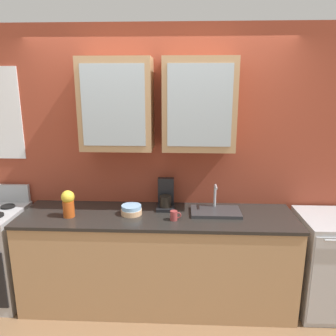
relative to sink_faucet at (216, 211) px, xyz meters
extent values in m
plane|color=brown|center=(-0.54, -0.06, -0.94)|extent=(10.00, 10.00, 0.00)
cube|color=#993D28|center=(-0.54, 0.32, 0.38)|extent=(4.08, 0.10, 2.62)
cube|color=#A87F56|center=(-0.91, 0.12, 0.97)|extent=(0.65, 0.32, 0.82)
cube|color=#9EADB7|center=(-0.91, -0.05, 0.97)|extent=(0.55, 0.01, 0.69)
cube|color=#A87F56|center=(-0.17, 0.12, 0.97)|extent=(0.65, 0.32, 0.82)
cube|color=#9EADB7|center=(-0.17, -0.05, 0.97)|extent=(0.55, 0.01, 0.69)
cube|color=#A87F56|center=(-0.54, -0.06, -0.49)|extent=(2.51, 0.64, 0.88)
cube|color=black|center=(-0.54, -0.06, -0.04)|extent=(2.53, 0.67, 0.03)
cube|color=#ADAFB5|center=(-2.14, 0.23, 0.07)|extent=(0.54, 0.04, 0.18)
cylinder|color=black|center=(-2.01, 0.06, -0.01)|extent=(0.13, 0.13, 0.02)
cube|color=#2D2D30|center=(0.00, 0.00, -0.01)|extent=(0.46, 0.28, 0.03)
cylinder|color=#ADAFB5|center=(0.00, 0.11, 0.11)|extent=(0.02, 0.02, 0.21)
cylinder|color=#ADAFB5|center=(0.00, 0.05, 0.22)|extent=(0.02, 0.12, 0.02)
cylinder|color=#E0AD7F|center=(-0.78, -0.06, 0.00)|extent=(0.19, 0.19, 0.05)
cylinder|color=#8CB7E0|center=(-0.78, -0.06, 0.04)|extent=(0.18, 0.18, 0.05)
cylinder|color=#BF4C19|center=(-1.33, -0.14, 0.05)|extent=(0.10, 0.10, 0.15)
sphere|color=yellow|center=(-1.33, -0.14, 0.17)|extent=(0.12, 0.12, 0.12)
cylinder|color=#993838|center=(-0.38, -0.18, 0.02)|extent=(0.06, 0.06, 0.09)
torus|color=#993838|center=(-0.35, -0.18, 0.03)|extent=(0.05, 0.01, 0.05)
cube|color=#ADAFB5|center=(1.06, -0.06, -0.48)|extent=(0.58, 0.61, 0.91)
cube|color=black|center=(-0.47, 0.09, -0.01)|extent=(0.17, 0.20, 0.03)
cylinder|color=black|center=(-0.47, 0.07, 0.06)|extent=(0.11, 0.11, 0.11)
cube|color=black|center=(-0.47, 0.16, 0.14)|extent=(0.15, 0.06, 0.26)
camera|label=1|loc=(-0.31, -2.89, 1.15)|focal=35.35mm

